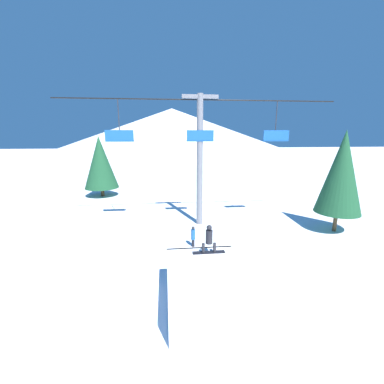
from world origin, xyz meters
The scene contains 8 objects.
ground_plane centered at (0.00, 0.00, 0.00)m, with size 220.00×220.00×0.00m, color white.
mountain_ridge centered at (0.00, 86.27, 7.50)m, with size 84.93×84.93×14.99m.
snow_ramp centered at (-1.49, 0.33, 0.77)m, with size 2.85×3.77×1.54m.
snowboarder centered at (-1.17, 1.65, 2.14)m, with size 1.36×0.28×1.22m.
chairlift centered at (-0.51, 9.41, 5.32)m, with size 18.63×0.44×8.96m.
pine_tree_near centered at (8.32, 7.04, 3.98)m, with size 2.84×2.84×6.65m.
pine_tree_far centered at (-9.44, 18.91, 3.52)m, with size 3.40×3.40×6.17m.
distant_skier centered at (-1.38, 5.63, 0.67)m, with size 0.24×0.24×1.23m.
Camera 1 is at (-2.92, -8.09, 6.40)m, focal length 24.00 mm.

